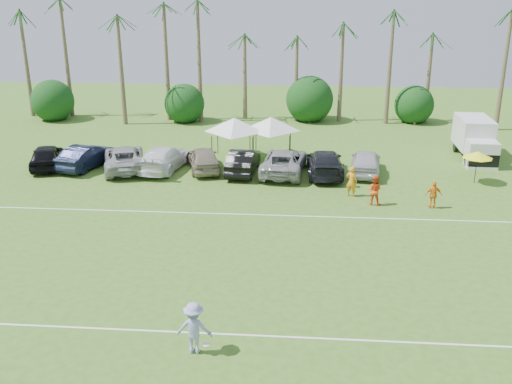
{
  "coord_description": "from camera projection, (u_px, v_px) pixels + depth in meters",
  "views": [
    {
      "loc": [
        5.11,
        -16.17,
        12.26
      ],
      "look_at": [
        2.8,
        13.42,
        1.6
      ],
      "focal_mm": 40.0,
      "sensor_mm": 36.0,
      "label": 1
    }
  ],
  "objects": [
    {
      "name": "field_lines",
      "position": [
        189.0,
        260.0,
        27.2
      ],
      "size": [
        80.0,
        12.1,
        0.01
      ],
      "color": "white",
      "rests_on": "ground"
    },
    {
      "name": "parked_car_4",
      "position": [
        204.0,
        159.0,
        40.37
      ],
      "size": [
        3.27,
        5.34,
        1.7
      ],
      "primitive_type": "imported",
      "rotation": [
        0.0,
        0.0,
        3.41
      ],
      "color": "gray",
      "rests_on": "ground"
    },
    {
      "name": "palm_tree_10",
      "position": [
        504.0,
        24.0,
        50.54
      ],
      "size": [
        2.4,
        2.4,
        10.9
      ],
      "color": "brown",
      "rests_on": "ground"
    },
    {
      "name": "palm_tree_2",
      "position": [
        119.0,
        22.0,
        53.11
      ],
      "size": [
        2.4,
        2.4,
        10.9
      ],
      "color": "brown",
      "rests_on": "ground"
    },
    {
      "name": "parked_car_7",
      "position": [
        325.0,
        163.0,
        39.41
      ],
      "size": [
        2.55,
        5.91,
        1.7
      ],
      "primitive_type": "imported",
      "rotation": [
        0.0,
        0.0,
        3.17
      ],
      "color": "black",
      "rests_on": "ground"
    },
    {
      "name": "palm_tree_0",
      "position": [
        18.0,
        41.0,
        54.43
      ],
      "size": [
        2.4,
        2.4,
        8.9
      ],
      "color": "brown",
      "rests_on": "ground"
    },
    {
      "name": "palm_tree_7",
      "position": [
        335.0,
        14.0,
        51.36
      ],
      "size": [
        2.4,
        2.4,
        11.9
      ],
      "color": "brown",
      "rests_on": "ground"
    },
    {
      "name": "parked_car_8",
      "position": [
        366.0,
        162.0,
        39.6
      ],
      "size": [
        2.61,
        5.19,
        1.7
      ],
      "primitive_type": "imported",
      "rotation": [
        0.0,
        0.0,
        3.02
      ],
      "color": "silver",
      "rests_on": "ground"
    },
    {
      "name": "parked_car_3",
      "position": [
        164.0,
        158.0,
        40.47
      ],
      "size": [
        3.24,
        6.14,
        1.7
      ],
      "primitive_type": "imported",
      "rotation": [
        0.0,
        0.0,
        2.99
      ],
      "color": "white",
      "rests_on": "ground"
    },
    {
      "name": "parked_car_6",
      "position": [
        284.0,
        162.0,
        39.66
      ],
      "size": [
        3.35,
        6.33,
        1.7
      ],
      "primitive_type": "imported",
      "rotation": [
        0.0,
        0.0,
        3.05
      ],
      "color": "#9B9B9B",
      "rests_on": "ground"
    },
    {
      "name": "ground",
      "position": [
        145.0,
        364.0,
        19.69
      ],
      "size": [
        120.0,
        120.0,
        0.0
      ],
      "primitive_type": "plane",
      "color": "#3F661E",
      "rests_on": "ground"
    },
    {
      "name": "palm_tree_5",
      "position": [
        247.0,
        33.0,
        52.52
      ],
      "size": [
        2.4,
        2.4,
        9.9
      ],
      "color": "brown",
      "rests_on": "ground"
    },
    {
      "name": "frisbee_player",
      "position": [
        194.0,
        328.0,
        20.03
      ],
      "size": [
        1.29,
        0.77,
        1.96
      ],
      "rotation": [
        0.0,
        0.0,
        3.11
      ],
      "color": "#9398D1",
      "rests_on": "ground"
    },
    {
      "name": "canopy_tent_left",
      "position": [
        234.0,
        118.0,
        42.12
      ],
      "size": [
        4.59,
        4.59,
        3.72
      ],
      "color": "black",
      "rests_on": "ground"
    },
    {
      "name": "palm_tree_4",
      "position": [
        204.0,
        42.0,
        53.11
      ],
      "size": [
        2.4,
        2.4,
        8.9
      ],
      "color": "brown",
      "rests_on": "ground"
    },
    {
      "name": "canopy_tent_right",
      "position": [
        271.0,
        117.0,
        42.72
      ],
      "size": [
        4.49,
        4.49,
        3.64
      ],
      "color": "black",
      "rests_on": "ground"
    },
    {
      "name": "box_truck",
      "position": [
        475.0,
        138.0,
        42.83
      ],
      "size": [
        2.41,
        5.88,
        3.0
      ],
      "rotation": [
        0.0,
        0.0,
        -0.03
      ],
      "color": "silver",
      "rests_on": "ground"
    },
    {
      "name": "sideline_player_b",
      "position": [
        374.0,
        190.0,
        33.89
      ],
      "size": [
        1.03,
        0.89,
        1.83
      ],
      "primitive_type": "imported",
      "rotation": [
        0.0,
        0.0,
        2.89
      ],
      "color": "#EC521A",
      "rests_on": "ground"
    },
    {
      "name": "parked_car_1",
      "position": [
        86.0,
        156.0,
        40.91
      ],
      "size": [
        3.05,
        5.44,
        1.7
      ],
      "primitive_type": "imported",
      "rotation": [
        0.0,
        0.0,
        2.88
      ],
      "color": "black",
      "rests_on": "ground"
    },
    {
      "name": "market_umbrella",
      "position": [
        478.0,
        155.0,
        37.29
      ],
      "size": [
        1.95,
        1.95,
        2.18
      ],
      "color": "black",
      "rests_on": "ground"
    },
    {
      "name": "sideline_player_c",
      "position": [
        434.0,
        195.0,
        33.38
      ],
      "size": [
        0.97,
        0.42,
        1.63
      ],
      "primitive_type": "imported",
      "rotation": [
        0.0,
        0.0,
        3.16
      ],
      "color": "orange",
      "rests_on": "ground"
    },
    {
      "name": "palm_tree_3",
      "position": [
        160.0,
        13.0,
        52.53
      ],
      "size": [
        2.4,
        2.4,
        11.9
      ],
      "color": "brown",
      "rests_on": "ground"
    },
    {
      "name": "bush_tree_0",
      "position": [
        59.0,
        98.0,
        57.07
      ],
      "size": [
        4.0,
        4.0,
        4.0
      ],
      "color": "brown",
      "rests_on": "ground"
    },
    {
      "name": "parked_car_5",
      "position": [
        243.0,
        161.0,
        39.8
      ],
      "size": [
        2.14,
        5.26,
        1.7
      ],
      "primitive_type": "imported",
      "rotation": [
        0.0,
        0.0,
        3.07
      ],
      "color": "black",
      "rests_on": "ground"
    },
    {
      "name": "parked_car_0",
      "position": [
        47.0,
        156.0,
        40.98
      ],
      "size": [
        3.22,
        5.33,
        1.7
      ],
      "primitive_type": "imported",
      "rotation": [
        0.0,
        0.0,
        3.4
      ],
      "color": "black",
      "rests_on": "ground"
    },
    {
      "name": "palm_tree_9",
      "position": [
        446.0,
        34.0,
        51.2
      ],
      "size": [
        2.4,
        2.4,
        9.9
      ],
      "color": "brown",
      "rests_on": "ground"
    },
    {
      "name": "bush_tree_1",
      "position": [
        187.0,
        100.0,
        56.12
      ],
      "size": [
        4.0,
        4.0,
        4.0
      ],
      "color": "brown",
      "rests_on": "ground"
    },
    {
      "name": "sideline_player_a",
      "position": [
        352.0,
        181.0,
        35.25
      ],
      "size": [
        0.83,
        0.7,
        1.93
      ],
      "primitive_type": "imported",
      "rotation": [
        0.0,
        0.0,
        2.74
      ],
      "color": "orange",
      "rests_on": "ground"
    },
    {
      "name": "palm_tree_1",
      "position": [
        67.0,
        32.0,
        53.77
      ],
      "size": [
        2.4,
        2.4,
        9.9
      ],
      "color": "brown",
      "rests_on": "ground"
    },
    {
      "name": "bush_tree_3",
      "position": [
        414.0,
        104.0,
        54.5
      ],
      "size": [
        4.0,
        4.0,
        4.0
      ],
      "color": "brown",
      "rests_on": "ground"
    },
    {
      "name": "parked_car_2",
      "position": [
        124.0,
        158.0,
        40.53
      ],
      "size": [
        4.65,
        6.69,
        1.7
      ],
      "primitive_type": "imported",
      "rotation": [
        0.0,
        0.0,
        3.47
      ],
      "color": "#A3A3A3",
      "rests_on": "ground"
    },
    {
      "name": "palm_tree_6",
      "position": [
        290.0,
        23.0,
        51.94
      ],
      "size": [
        2.4,
        2.4,
        10.9
      ],
      "color": "brown",
      "rests_on": "ground"
    },
    {
      "name": "bush_tree_2",
      "position": [
        309.0,
        102.0,
        55.24
      ],
      "size": [
        4.0,
        4.0,
        4.0
      ],
      "color": "brown",
      "rests_on": "ground"
    },
    {
      "name": "palm_tree_8",
      "position": [
        389.0,
        43.0,
        51.86
      ],
      "size": [
        2.4,
        2.4,
        8.9
      ],
      "color": "brown",
      "rests_on": "ground"
    }
  ]
}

